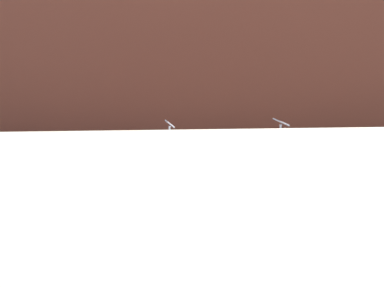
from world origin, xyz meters
The scene contains 5 objects.
ground_plane centered at (0.00, 0.00, 0.00)m, with size 80.00×80.00×0.00m, color #47474C.
sidewalk_slab centered at (0.00, 1.75, 0.00)m, with size 36.00×3.50×0.01m, color #B2ADA3.
brick_building_wall centered at (0.00, 5.20, 2.47)m, with size 36.00×0.50×4.94m, color brown.
motorcycle_red centered at (-1.03, 1.68, 0.40)m, with size 1.92×0.89×1.03m.
motorcycle_orange centered at (1.11, 1.84, 0.40)m, with size 1.94×0.85×1.03m.
Camera 1 is at (0.12, -5.17, 2.80)m, focal length 36.16 mm.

